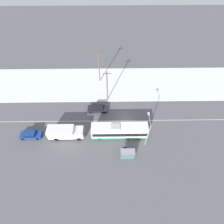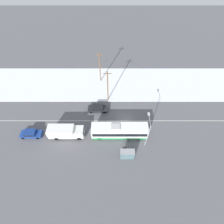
{
  "view_description": "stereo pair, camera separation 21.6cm",
  "coord_description": "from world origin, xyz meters",
  "px_view_note": "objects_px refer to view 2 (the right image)",
  "views": [
    {
      "loc": [
        -3.2,
        -21.92,
        32.47
      ],
      "look_at": [
        -2.91,
        1.41,
        1.4
      ],
      "focal_mm": 28.0,
      "sensor_mm": 36.0,
      "label": 1
    },
    {
      "loc": [
        -2.99,
        -21.92,
        32.47
      ],
      "look_at": [
        -2.91,
        1.41,
        1.4
      ],
      "focal_mm": 28.0,
      "sensor_mm": 36.0,
      "label": 2
    }
  ],
  "objects_px": {
    "city_bus": "(119,131)",
    "pedestrian_at_stop": "(124,148)",
    "bus_shelter": "(127,155)",
    "streetlamp": "(148,130)",
    "utility_pole_roadside": "(107,86)",
    "utility_pole_snowlot": "(99,67)",
    "parked_car_near_truck": "(30,134)",
    "box_truck": "(65,132)",
    "sedan_car": "(98,108)"
  },
  "relations": [
    {
      "from": "pedestrian_at_stop",
      "to": "utility_pole_roadside",
      "type": "bearing_deg",
      "value": 104.23
    },
    {
      "from": "sedan_car",
      "to": "streetlamp",
      "type": "height_order",
      "value": "streetlamp"
    },
    {
      "from": "box_truck",
      "to": "streetlamp",
      "type": "bearing_deg",
      "value": -5.6
    },
    {
      "from": "sedan_car",
      "to": "utility_pole_snowlot",
      "type": "relative_size",
      "value": 0.52
    },
    {
      "from": "sedan_car",
      "to": "pedestrian_at_stop",
      "type": "height_order",
      "value": "pedestrian_at_stop"
    },
    {
      "from": "box_truck",
      "to": "streetlamp",
      "type": "height_order",
      "value": "streetlamp"
    },
    {
      "from": "utility_pole_snowlot",
      "to": "box_truck",
      "type": "bearing_deg",
      "value": -111.54
    },
    {
      "from": "city_bus",
      "to": "parked_car_near_truck",
      "type": "relative_size",
      "value": 2.63
    },
    {
      "from": "pedestrian_at_stop",
      "to": "city_bus",
      "type": "bearing_deg",
      "value": 104.07
    },
    {
      "from": "parked_car_near_truck",
      "to": "pedestrian_at_stop",
      "type": "relative_size",
      "value": 2.51
    },
    {
      "from": "parked_car_near_truck",
      "to": "bus_shelter",
      "type": "height_order",
      "value": "bus_shelter"
    },
    {
      "from": "utility_pole_snowlot",
      "to": "utility_pole_roadside",
      "type": "bearing_deg",
      "value": -72.89
    },
    {
      "from": "box_truck",
      "to": "pedestrian_at_stop",
      "type": "height_order",
      "value": "box_truck"
    },
    {
      "from": "city_bus",
      "to": "parked_car_near_truck",
      "type": "xyz_separation_m",
      "value": [
        -18.46,
        -0.15,
        -0.82
      ]
    },
    {
      "from": "box_truck",
      "to": "utility_pole_roadside",
      "type": "bearing_deg",
      "value": 49.14
    },
    {
      "from": "city_bus",
      "to": "bus_shelter",
      "type": "height_order",
      "value": "city_bus"
    },
    {
      "from": "streetlamp",
      "to": "utility_pole_snowlot",
      "type": "bearing_deg",
      "value": 117.92
    },
    {
      "from": "pedestrian_at_stop",
      "to": "utility_pole_roadside",
      "type": "height_order",
      "value": "utility_pole_roadside"
    },
    {
      "from": "bus_shelter",
      "to": "utility_pole_snowlot",
      "type": "height_order",
      "value": "utility_pole_snowlot"
    },
    {
      "from": "bus_shelter",
      "to": "utility_pole_roadside",
      "type": "xyz_separation_m",
      "value": [
        -3.84,
        15.0,
        2.89
      ]
    },
    {
      "from": "box_truck",
      "to": "bus_shelter",
      "type": "bearing_deg",
      "value": -21.91
    },
    {
      "from": "city_bus",
      "to": "sedan_car",
      "type": "xyz_separation_m",
      "value": [
        -4.78,
        6.51,
        -0.79
      ]
    },
    {
      "from": "pedestrian_at_stop",
      "to": "utility_pole_roadside",
      "type": "relative_size",
      "value": 0.2
    },
    {
      "from": "bus_shelter",
      "to": "utility_pole_snowlot",
      "type": "xyz_separation_m",
      "value": [
        -5.9,
        21.69,
        2.84
      ]
    },
    {
      "from": "utility_pole_roadside",
      "to": "city_bus",
      "type": "bearing_deg",
      "value": -75.71
    },
    {
      "from": "parked_car_near_truck",
      "to": "bus_shelter",
      "type": "relative_size",
      "value": 1.6
    },
    {
      "from": "parked_car_near_truck",
      "to": "streetlamp",
      "type": "distance_m",
      "value": 23.95
    },
    {
      "from": "streetlamp",
      "to": "utility_pole_roadside",
      "type": "xyz_separation_m",
      "value": [
        -7.62,
        11.58,
        -0.08
      ]
    },
    {
      "from": "utility_pole_roadside",
      "to": "utility_pole_snowlot",
      "type": "relative_size",
      "value": 1.01
    },
    {
      "from": "pedestrian_at_stop",
      "to": "utility_pole_snowlot",
      "type": "relative_size",
      "value": 0.2
    },
    {
      "from": "box_truck",
      "to": "utility_pole_roadside",
      "type": "xyz_separation_m",
      "value": [
        8.63,
        9.98,
        3.0
      ]
    },
    {
      "from": "sedan_car",
      "to": "streetlamp",
      "type": "distance_m",
      "value": 13.45
    },
    {
      "from": "parked_car_near_truck",
      "to": "sedan_car",
      "type": "bearing_deg",
      "value": 25.98
    },
    {
      "from": "utility_pole_snowlot",
      "to": "bus_shelter",
      "type": "bearing_deg",
      "value": -74.78
    },
    {
      "from": "bus_shelter",
      "to": "streetlamp",
      "type": "xyz_separation_m",
      "value": [
        3.78,
        3.42,
        2.97
      ]
    },
    {
      "from": "pedestrian_at_stop",
      "to": "bus_shelter",
      "type": "distance_m",
      "value": 1.76
    },
    {
      "from": "sedan_car",
      "to": "parked_car_near_truck",
      "type": "xyz_separation_m",
      "value": [
        -13.68,
        -6.67,
        -0.03
      ]
    },
    {
      "from": "sedan_car",
      "to": "utility_pole_snowlot",
      "type": "bearing_deg",
      "value": -91.24
    },
    {
      "from": "utility_pole_snowlot",
      "to": "pedestrian_at_stop",
      "type": "bearing_deg",
      "value": -74.8
    },
    {
      "from": "city_bus",
      "to": "pedestrian_at_stop",
      "type": "height_order",
      "value": "city_bus"
    },
    {
      "from": "city_bus",
      "to": "pedestrian_at_stop",
      "type": "xyz_separation_m",
      "value": [
        0.9,
        -3.59,
        -0.54
      ]
    },
    {
      "from": "city_bus",
      "to": "utility_pole_roadside",
      "type": "height_order",
      "value": "utility_pole_roadside"
    },
    {
      "from": "pedestrian_at_stop",
      "to": "parked_car_near_truck",
      "type": "bearing_deg",
      "value": 169.93
    },
    {
      "from": "city_bus",
      "to": "parked_car_near_truck",
      "type": "bearing_deg",
      "value": -179.52
    },
    {
      "from": "sedan_car",
      "to": "utility_pole_roadside",
      "type": "distance_m",
      "value": 5.49
    },
    {
      "from": "utility_pole_roadside",
      "to": "streetlamp",
      "type": "bearing_deg",
      "value": -56.65
    },
    {
      "from": "box_truck",
      "to": "utility_pole_snowlot",
      "type": "relative_size",
      "value": 0.83
    },
    {
      "from": "utility_pole_roadside",
      "to": "utility_pole_snowlot",
      "type": "height_order",
      "value": "utility_pole_roadside"
    },
    {
      "from": "box_truck",
      "to": "sedan_car",
      "type": "xyz_separation_m",
      "value": [
        6.36,
        6.68,
        -0.75
      ]
    },
    {
      "from": "city_bus",
      "to": "streetlamp",
      "type": "height_order",
      "value": "streetlamp"
    }
  ]
}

